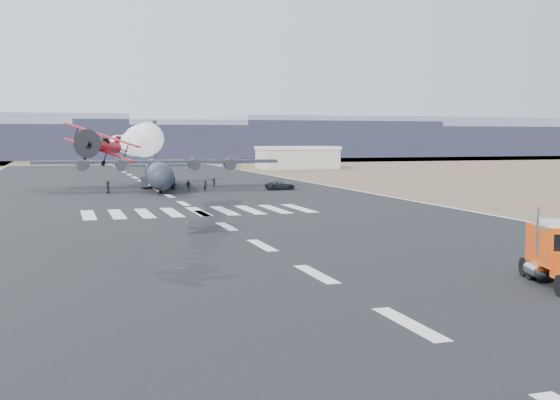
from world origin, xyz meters
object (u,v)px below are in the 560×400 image
aerobatic_biplane (102,145)px  crew_h (206,186)px  crew_b (165,186)px  crew_g (173,185)px  crew_d (188,186)px  crew_f (173,186)px  crew_e (108,187)px  transport_aircraft (157,170)px  support_vehicle (280,185)px  crew_a (160,186)px  hangar_right (297,157)px  crew_c (214,183)px

aerobatic_biplane → crew_h: (18.41, 52.09, -6.95)m
crew_b → crew_g: (1.84, 4.30, -0.06)m
crew_b → crew_d: 3.57m
crew_d → crew_f: size_ratio=1.08×
crew_b → crew_e: 8.60m
transport_aircraft → support_vehicle: size_ratio=8.21×
crew_a → crew_f: bearing=31.5°
crew_e → crew_g: (10.43, 4.50, -0.13)m
hangar_right → crew_d: hangar_right is taller
transport_aircraft → crew_f: transport_aircraft is taller
crew_a → crew_g: size_ratio=1.11×
crew_f → transport_aircraft: bearing=-95.0°
crew_d → crew_e: 12.17m
support_vehicle → crew_b: crew_b is taller
aerobatic_biplane → transport_aircraft: (12.30, 61.83, -4.84)m
aerobatic_biplane → crew_d: (15.82, 52.91, -6.87)m
support_vehicle → crew_e: size_ratio=2.56×
hangar_right → crew_b: bearing=-122.9°
support_vehicle → crew_f: crew_f is taller
aerobatic_biplane → crew_b: (12.25, 52.85, -6.89)m
crew_d → crew_f: crew_d is taller
crew_g → crew_c: bearing=-27.5°
crew_d → crew_a: bearing=-157.0°
crew_e → crew_b: bearing=-71.8°
support_vehicle → crew_e: (-26.79, 0.83, 0.27)m
transport_aircraft → crew_b: (-0.05, -8.98, -2.05)m
transport_aircraft → crew_g: size_ratio=24.50×
support_vehicle → crew_c: 11.44m
crew_e → crew_h: size_ratio=1.16×
crew_g → crew_a: bearing=-158.6°
aerobatic_biplane → crew_b: bearing=91.4°
transport_aircraft → hangar_right: bearing=58.9°
hangar_right → aerobatic_biplane: bearing=-115.1°
support_vehicle → crew_g: (-16.36, 5.34, 0.14)m
support_vehicle → crew_b: (-18.20, 1.04, 0.20)m
crew_c → crew_b: bearing=-25.1°
hangar_right → crew_g: hangar_right is taller
crew_d → crew_g: size_ratio=1.10×
crew_c → crew_d: 7.46m
crew_a → crew_g: bearing=59.3°
aerobatic_biplane → crew_e: (3.66, 52.65, -6.82)m
transport_aircraft → crew_g: bearing=-63.6°
transport_aircraft → crew_g: (1.79, -4.68, -2.11)m
transport_aircraft → support_vehicle: bearing=-23.4°
crew_a → crew_d: size_ratio=1.01×
crew_b → crew_f: 2.02m
crew_b → support_vehicle: bearing=-141.4°
crew_a → crew_e: bearing=-176.1°
hangar_right → crew_a: 83.87m
crew_e → crew_a: bearing=-70.4°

